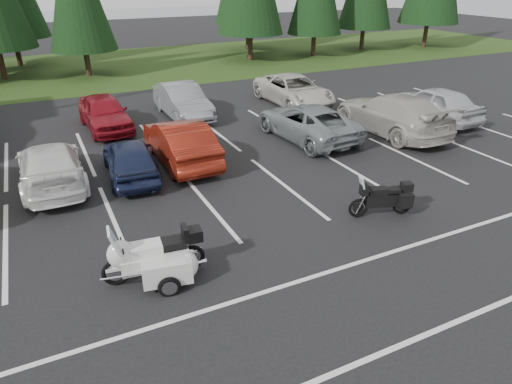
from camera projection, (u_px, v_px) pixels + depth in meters
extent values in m
plane|color=black|center=(202.00, 222.00, 12.62)|extent=(120.00, 120.00, 0.00)
cube|color=#243D13|center=(85.00, 69.00, 31.99)|extent=(80.00, 16.00, 0.01)
cube|color=slate|center=(84.00, 24.00, 58.60)|extent=(70.00, 50.00, 0.02)
cube|color=silver|center=(180.00, 193.00, 14.24)|extent=(32.00, 16.00, 0.01)
cylinder|color=#332316|center=(0.00, 58.00, 28.56)|extent=(0.36, 0.36, 2.62)
cylinder|color=#332316|center=(87.00, 58.00, 29.56)|extent=(0.36, 0.36, 2.26)
cylinder|color=#332316|center=(250.00, 42.00, 34.62)|extent=(0.36, 0.36, 2.69)
cylinder|color=#332316|center=(314.00, 41.00, 36.63)|extent=(0.36, 0.36, 2.33)
cylinder|color=#332316|center=(362.00, 35.00, 39.42)|extent=(0.36, 0.36, 2.47)
cylinder|color=#332316|center=(426.00, 31.00, 40.67)|extent=(0.36, 0.36, 2.83)
cylinder|color=#332316|center=(17.00, 46.00, 32.64)|extent=(0.36, 0.36, 2.71)
cylinder|color=#332316|center=(248.00, 32.00, 39.14)|extent=(0.36, 0.36, 3.00)
imported|color=white|center=(50.00, 165.00, 14.50)|extent=(1.92, 4.70, 1.36)
imported|color=#1A2141|center=(130.00, 158.00, 15.08)|extent=(1.85, 4.00, 1.33)
imported|color=maroon|center=(180.00, 142.00, 16.23)|extent=(1.64, 4.67, 1.54)
imported|color=gray|center=(307.00, 122.00, 18.57)|extent=(2.67, 5.23, 1.41)
imported|color=#B6B1A7|center=(391.00, 114.00, 19.21)|extent=(2.36, 5.72, 1.65)
imported|color=silver|center=(434.00, 103.00, 20.85)|extent=(1.96, 4.63, 1.56)
imported|color=maroon|center=(105.00, 113.00, 19.66)|extent=(1.95, 4.40, 1.47)
imported|color=slate|center=(183.00, 101.00, 21.31)|extent=(1.66, 4.64, 1.52)
imported|color=beige|center=(294.00, 90.00, 23.40)|extent=(2.47, 5.24, 1.45)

